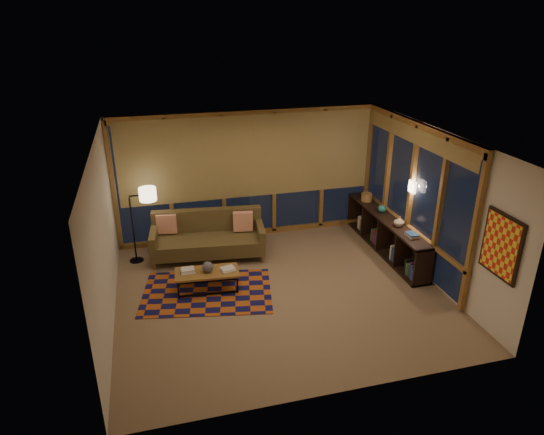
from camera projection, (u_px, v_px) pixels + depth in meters
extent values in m
cube|color=#A58063|center=(280.00, 292.00, 8.40)|extent=(5.50, 5.00, 0.01)
cube|color=white|center=(281.00, 140.00, 7.34)|extent=(5.50, 5.00, 0.01)
cube|color=silver|center=(248.00, 175.00, 10.09)|extent=(5.50, 0.01, 2.70)
cube|color=silver|center=(338.00, 304.00, 5.65)|extent=(5.50, 0.01, 2.70)
cube|color=silver|center=(103.00, 240.00, 7.23)|extent=(0.01, 5.00, 2.70)
cube|color=silver|center=(431.00, 205.00, 8.51)|extent=(0.01, 5.00, 2.70)
cube|color=#AF5119|center=(207.00, 292.00, 8.40)|extent=(2.44, 1.85, 0.01)
sphere|color=#2C2C34|center=(208.00, 267.00, 8.29)|extent=(0.20, 0.20, 0.19)
cylinder|color=olive|center=(367.00, 197.00, 10.38)|extent=(0.26, 0.26, 0.17)
sphere|color=#1F6B63|center=(382.00, 209.00, 9.79)|extent=(0.19, 0.19, 0.16)
imported|color=tan|center=(399.00, 221.00, 9.14)|extent=(0.21, 0.21, 0.20)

